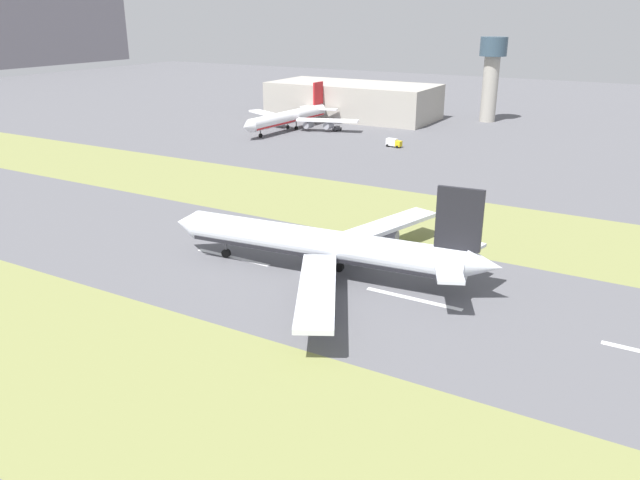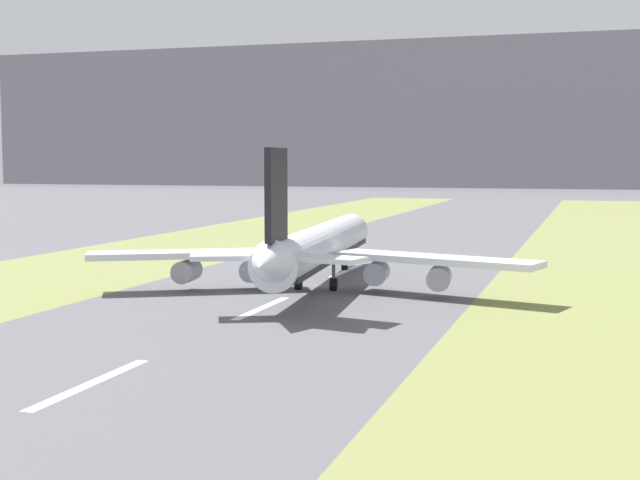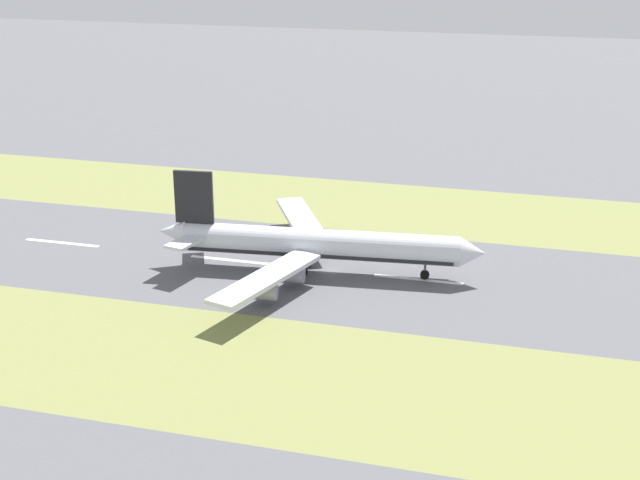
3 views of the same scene
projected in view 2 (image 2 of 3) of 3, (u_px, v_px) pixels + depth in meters
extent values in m
plane|color=#56565B|center=(314.00, 285.00, 133.91)|extent=(800.00, 800.00, 0.00)
cube|color=olive|center=(55.00, 274.00, 147.25)|extent=(40.00, 600.00, 0.01)
cube|color=olive|center=(630.00, 299.00, 120.57)|extent=(40.00, 600.00, 0.01)
cube|color=silver|center=(91.00, 383.00, 75.02)|extent=(1.20, 18.00, 0.01)
cube|color=silver|center=(262.00, 308.00, 113.05)|extent=(1.20, 18.00, 0.01)
cube|color=silver|center=(347.00, 271.00, 151.08)|extent=(1.20, 18.00, 0.01)
cylinder|color=silver|center=(320.00, 245.00, 131.06)|extent=(11.72, 56.32, 6.00)
cone|color=silver|center=(353.00, 229.00, 160.84)|extent=(6.36, 5.58, 5.88)
cone|color=silver|center=(266.00, 264.00, 100.73)|extent=(5.69, 6.49, 5.10)
cube|color=black|center=(320.00, 257.00, 131.21)|extent=(11.19, 54.06, 0.70)
cube|color=silver|center=(190.00, 254.00, 127.55)|extent=(28.44, 18.87, 0.90)
cube|color=silver|center=(436.00, 259.00, 120.64)|extent=(29.53, 13.81, 0.90)
cylinder|color=#93939E|center=(254.00, 270.00, 129.24)|extent=(3.68, 5.10, 3.20)
cylinder|color=#93939E|center=(187.00, 271.00, 127.59)|extent=(3.68, 5.10, 3.20)
cylinder|color=#93939E|center=(377.00, 273.00, 125.68)|extent=(3.68, 5.10, 3.20)
cylinder|color=#93939E|center=(439.00, 278.00, 120.49)|extent=(3.68, 5.10, 3.20)
cube|color=black|center=(276.00, 195.00, 104.91)|extent=(1.62, 8.04, 11.00)
cube|color=silver|center=(232.00, 257.00, 106.68)|extent=(10.93, 8.07, 0.60)
cube|color=silver|center=(322.00, 259.00, 104.51)|extent=(10.70, 6.40, 0.60)
cylinder|color=#59595E|center=(345.00, 255.00, 152.17)|extent=(0.50, 0.50, 3.20)
cylinder|color=black|center=(345.00, 264.00, 152.31)|extent=(1.08, 1.88, 1.80)
cylinder|color=#59595E|center=(298.00, 272.00, 128.98)|extent=(0.50, 0.50, 3.20)
cylinder|color=black|center=(298.00, 283.00, 129.13)|extent=(1.08, 1.88, 1.80)
cylinder|color=#59595E|center=(334.00, 273.00, 127.96)|extent=(0.50, 0.50, 3.20)
cylinder|color=black|center=(334.00, 284.00, 128.10)|extent=(1.08, 1.88, 1.80)
cube|color=gray|center=(539.00, 116.00, 623.86)|extent=(800.00, 120.00, 98.29)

